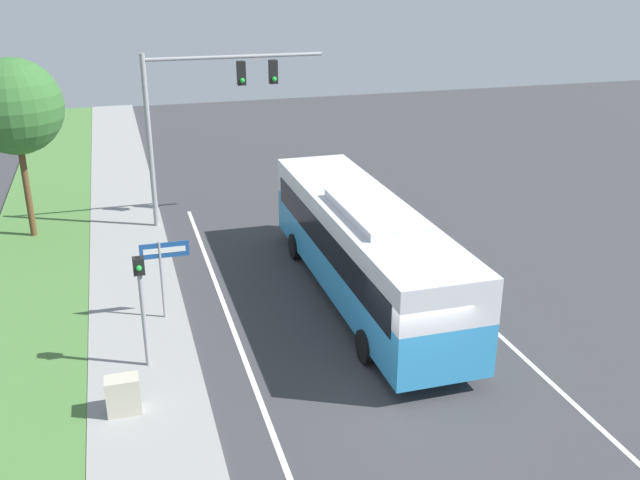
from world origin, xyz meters
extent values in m
plane|color=#38383A|center=(0.00, 0.00, 0.00)|extent=(80.00, 80.00, 0.00)
cube|color=gray|center=(-6.20, 0.00, 0.06)|extent=(2.80, 80.00, 0.12)
cube|color=#477538|center=(-9.40, 0.00, 0.05)|extent=(3.60, 80.00, 0.10)
cube|color=silver|center=(-3.60, 0.00, 0.00)|extent=(0.14, 30.00, 0.01)
cube|color=silver|center=(3.60, 0.00, 0.00)|extent=(0.14, 30.00, 0.01)
cube|color=#3393D1|center=(0.69, 5.10, 1.16)|extent=(2.56, 11.91, 1.45)
cube|color=silver|center=(0.69, 5.10, 2.48)|extent=(2.56, 11.91, 1.18)
cube|color=black|center=(0.69, 5.10, 2.07)|extent=(2.60, 10.95, 0.90)
cube|color=silver|center=(0.69, 4.21, 3.19)|extent=(1.79, 4.17, 0.24)
cylinder|color=black|center=(-0.54, 8.79, 0.45)|extent=(0.28, 0.91, 0.91)
cylinder|color=black|center=(1.92, 8.79, 0.45)|extent=(0.28, 0.91, 0.91)
cylinder|color=black|center=(-0.54, 1.41, 0.45)|extent=(0.28, 0.91, 0.91)
cylinder|color=black|center=(1.92, 1.41, 0.45)|extent=(0.28, 0.91, 0.91)
cylinder|color=#939399|center=(-5.05, 13.35, 3.40)|extent=(0.20, 0.20, 6.80)
cylinder|color=#939399|center=(-1.64, 13.35, 6.55)|extent=(6.82, 0.14, 0.14)
cube|color=black|center=(-1.41, 13.35, 5.93)|extent=(0.32, 0.28, 0.90)
sphere|color=#1ED838|center=(-1.41, 13.17, 5.68)|extent=(0.18, 0.18, 0.18)
cube|color=black|center=(-0.16, 13.35, 5.93)|extent=(0.32, 0.28, 0.90)
sphere|color=#1ED838|center=(-0.16, 13.17, 5.68)|extent=(0.18, 0.18, 0.18)
cylinder|color=#939399|center=(-6.08, 2.67, 1.57)|extent=(0.12, 0.12, 3.14)
cube|color=black|center=(-6.08, 2.67, 2.92)|extent=(0.28, 0.24, 0.44)
sphere|color=#1ED838|center=(-6.08, 2.52, 2.92)|extent=(0.14, 0.14, 0.14)
cylinder|color=#939399|center=(-5.43, 5.28, 1.25)|extent=(0.08, 0.08, 2.51)
cube|color=#19478C|center=(-5.29, 5.28, 2.23)|extent=(1.40, 0.03, 0.46)
cube|color=white|center=(-5.29, 5.26, 2.23)|extent=(1.19, 0.01, 0.16)
cube|color=#B7B29E|center=(-6.75, 0.70, 0.57)|extent=(0.77, 0.49, 0.91)
cylinder|color=brown|center=(-9.66, 13.63, 2.05)|extent=(0.24, 0.24, 3.91)
sphere|color=#33662D|center=(-9.66, 13.63, 5.05)|extent=(3.47, 3.47, 3.47)
camera|label=1|loc=(-6.35, -14.01, 9.89)|focal=40.00mm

